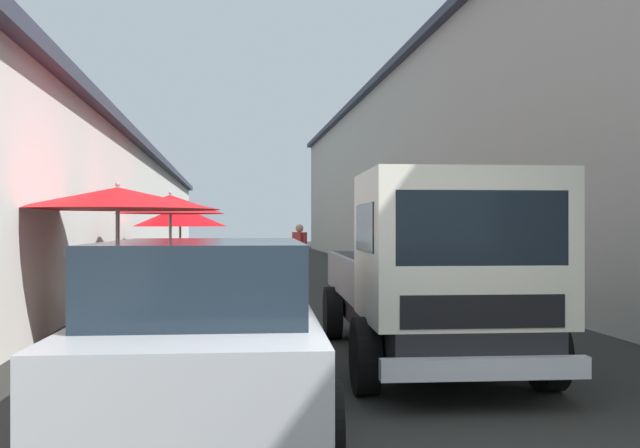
# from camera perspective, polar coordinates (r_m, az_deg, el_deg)

# --- Properties ---
(ground) EXTENTS (90.00, 90.00, 0.00)m
(ground) POSITION_cam_1_polar(r_m,az_deg,el_deg) (17.09, -2.96, -5.35)
(ground) COLOR #282826
(building_left_whitewash) EXTENTS (49.80, 7.50, 4.01)m
(building_left_whitewash) POSITION_cam_1_polar(r_m,az_deg,el_deg) (20.14, -25.19, 1.19)
(building_left_whitewash) COLOR silver
(building_left_whitewash) RESTS_ON ground
(building_right_concrete) EXTENTS (49.80, 7.50, 6.88)m
(building_right_concrete) POSITION_cam_1_polar(r_m,az_deg,el_deg) (21.24, 17.07, 5.01)
(building_right_concrete) COLOR #A39E93
(building_right_concrete) RESTS_ON ground
(fruit_stall_mid_lane) EXTENTS (2.13, 2.13, 2.24)m
(fruit_stall_mid_lane) POSITION_cam_1_polar(r_m,az_deg,el_deg) (13.65, -12.40, -0.02)
(fruit_stall_mid_lane) COLOR #9E9EA3
(fruit_stall_mid_lane) RESTS_ON ground
(fruit_stall_far_left) EXTENTS (2.85, 2.85, 2.18)m
(fruit_stall_far_left) POSITION_cam_1_polar(r_m,az_deg,el_deg) (9.80, -16.77, 0.41)
(fruit_stall_far_left) COLOR #9E9EA3
(fruit_stall_far_left) RESTS_ON ground
(fruit_stall_near_right) EXTENTS (2.30, 2.30, 2.11)m
(fruit_stall_near_right) POSITION_cam_1_polar(r_m,az_deg,el_deg) (16.95, -11.67, -0.05)
(fruit_stall_near_right) COLOR #9E9EA3
(fruit_stall_near_right) RESTS_ON ground
(hatchback_car) EXTENTS (3.99, 2.09, 1.45)m
(hatchback_car) POSITION_cam_1_polar(r_m,az_deg,el_deg) (5.67, -9.57, -8.62)
(hatchback_car) COLOR #ADAFB5
(hatchback_car) RESTS_ON ground
(delivery_truck) EXTENTS (5.01, 2.17, 2.08)m
(delivery_truck) POSITION_cam_1_polar(r_m,az_deg,el_deg) (7.17, 9.97, -4.39)
(delivery_truck) COLOR black
(delivery_truck) RESTS_ON ground
(vendor_by_crates) EXTENTS (0.59, 0.37, 1.59)m
(vendor_by_crates) POSITION_cam_1_polar(r_m,az_deg,el_deg) (18.33, -1.74, -2.13)
(vendor_by_crates) COLOR navy
(vendor_by_crates) RESTS_ON ground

